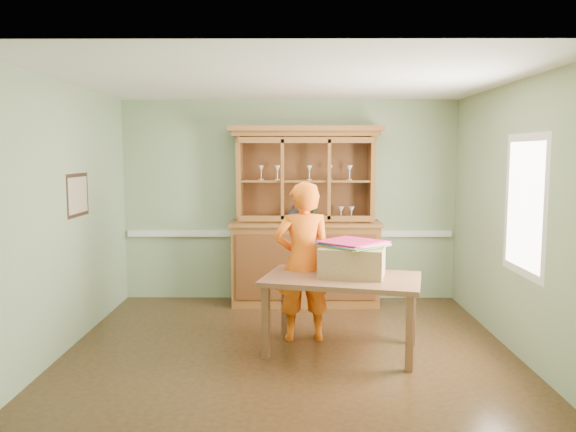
{
  "coord_description": "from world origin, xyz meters",
  "views": [
    {
      "loc": [
        0.02,
        -5.6,
        1.99
      ],
      "look_at": [
        -0.01,
        0.4,
        1.32
      ],
      "focal_mm": 35.0,
      "sensor_mm": 36.0,
      "label": 1
    }
  ],
  "objects_px": {
    "dining_table": "(342,286)",
    "cardboard_box": "(352,261)",
    "person": "(303,262)",
    "china_hutch": "(305,242)"
  },
  "relations": [
    {
      "from": "cardboard_box",
      "to": "person",
      "type": "distance_m",
      "value": 0.57
    },
    {
      "from": "dining_table",
      "to": "cardboard_box",
      "type": "xyz_separation_m",
      "value": [
        0.11,
        0.06,
        0.24
      ]
    },
    {
      "from": "cardboard_box",
      "to": "person",
      "type": "bearing_deg",
      "value": 149.0
    },
    {
      "from": "cardboard_box",
      "to": "china_hutch",
      "type": "bearing_deg",
      "value": 103.5
    },
    {
      "from": "china_hutch",
      "to": "dining_table",
      "type": "relative_size",
      "value": 1.37
    },
    {
      "from": "dining_table",
      "to": "cardboard_box",
      "type": "distance_m",
      "value": 0.27
    },
    {
      "from": "china_hutch",
      "to": "dining_table",
      "type": "bearing_deg",
      "value": -80.08
    },
    {
      "from": "dining_table",
      "to": "cardboard_box",
      "type": "height_order",
      "value": "cardboard_box"
    },
    {
      "from": "cardboard_box",
      "to": "person",
      "type": "xyz_separation_m",
      "value": [
        -0.49,
        0.29,
        -0.06
      ]
    },
    {
      "from": "person",
      "to": "cardboard_box",
      "type": "bearing_deg",
      "value": 143.51
    }
  ]
}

